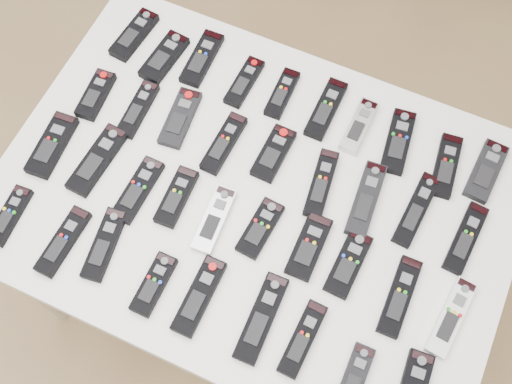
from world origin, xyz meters
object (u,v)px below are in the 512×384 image
at_px(remote_20, 97,160).
at_px(remote_30, 63,241).
at_px(remote_18, 466,238).
at_px(remote_25, 309,246).
at_px(remote_13, 224,143).
at_px(remote_22, 177,197).
at_px(remote_34, 261,318).
at_px(remote_33, 199,296).
at_px(remote_2, 202,58).
at_px(remote_6, 359,126).
at_px(remote_11, 138,109).
at_px(remote_23, 214,220).
at_px(remote_32, 154,284).
at_px(remote_7, 398,142).
at_px(remote_1, 164,57).
at_px(remote_28, 451,317).
at_px(remote_36, 354,378).
at_px(remote_15, 321,184).
at_px(remote_24, 260,228).
at_px(remote_4, 282,93).
at_px(remote_3, 244,82).
at_px(remote_16, 366,199).
at_px(table, 256,205).
at_px(remote_35, 303,339).
at_px(remote_14, 273,153).
at_px(remote_29, 10,216).
at_px(remote_26, 348,264).
at_px(remote_19, 52,145).
at_px(remote_5, 326,109).
at_px(remote_0, 134,35).
at_px(remote_27, 400,296).
at_px(remote_31, 104,244).
at_px(remote_9, 486,171).
at_px(remote_8, 446,166).
at_px(remote_10, 96,95).
at_px(remote_21, 138,190).
at_px(remote_12, 180,118).
at_px(remote_17, 416,210).

distance_m(remote_20, remote_30, 0.22).
xyz_separation_m(remote_18, remote_25, (-0.33, -0.17, 0.00)).
relative_size(remote_13, remote_22, 1.12).
bearing_deg(remote_13, remote_34, -51.47).
bearing_deg(remote_30, remote_33, 4.31).
bearing_deg(remote_2, remote_6, -4.81).
relative_size(remote_11, remote_23, 0.97).
distance_m(remote_11, remote_32, 0.47).
distance_m(remote_7, remote_11, 0.67).
height_order(remote_1, remote_28, remote_1).
xyz_separation_m(remote_2, remote_36, (0.67, -0.61, 0.00)).
bearing_deg(remote_15, remote_24, -125.25).
xyz_separation_m(remote_4, remote_6, (0.22, -0.01, 0.00)).
bearing_deg(remote_3, remote_11, -136.48).
distance_m(remote_15, remote_34, 0.36).
bearing_deg(remote_16, remote_2, 154.98).
relative_size(table, remote_35, 7.20).
bearing_deg(remote_18, remote_13, -174.93).
distance_m(remote_7, remote_30, 0.85).
bearing_deg(remote_18, remote_14, -177.70).
relative_size(remote_28, remote_29, 1.24).
bearing_deg(remote_25, remote_16, 63.90).
xyz_separation_m(remote_13, remote_26, (0.40, -0.17, -0.00)).
distance_m(remote_13, remote_20, 0.32).
xyz_separation_m(remote_3, remote_30, (-0.20, -0.58, 0.00)).
bearing_deg(remote_4, remote_11, -149.46).
xyz_separation_m(table, remote_19, (-0.52, -0.09, 0.07)).
xyz_separation_m(remote_1, remote_5, (0.45, 0.03, -0.00)).
relative_size(remote_0, remote_27, 0.88).
height_order(remote_31, remote_34, same).
distance_m(remote_9, remote_34, 0.66).
height_order(remote_20, remote_35, remote_35).
distance_m(remote_18, remote_27, 0.22).
height_order(remote_3, remote_16, remote_16).
xyz_separation_m(remote_1, remote_36, (0.76, -0.57, -0.00)).
relative_size(remote_8, remote_36, 1.15).
bearing_deg(remote_10, remote_18, -3.89).
distance_m(remote_4, remote_11, 0.38).
relative_size(remote_22, remote_24, 1.04).
relative_size(remote_11, remote_14, 1.10).
bearing_deg(remote_9, remote_22, -146.36).
xyz_separation_m(remote_8, remote_35, (-0.16, -0.54, 0.00)).
bearing_deg(remote_23, remote_21, 178.42).
bearing_deg(remote_25, remote_36, -50.08).
bearing_deg(remote_3, remote_12, -119.73).
xyz_separation_m(remote_20, remote_25, (0.57, 0.01, 0.00)).
relative_size(remote_10, remote_34, 0.69).
bearing_deg(remote_9, remote_19, -155.43).
bearing_deg(remote_36, remote_11, 151.29).
relative_size(remote_8, remote_17, 0.87).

